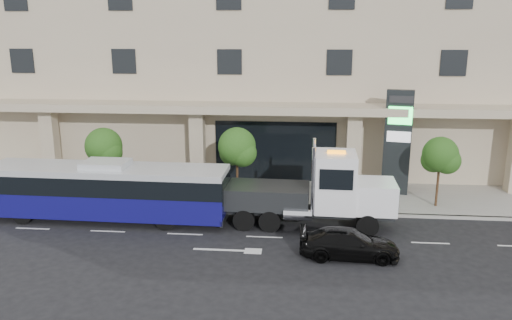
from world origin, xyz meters
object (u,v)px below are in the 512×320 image
Objects in this scene: city_bus at (108,190)px; signage_pylon at (397,142)px; tow_truck at (318,193)px; black_sedan at (349,244)px.

signage_pylon is (16.06, 5.64, 1.73)m from city_bus.
tow_truck is 2.21× the size of black_sedan.
tow_truck is 1.53× the size of signage_pylon.
city_bus is 11.15m from tow_truck.
city_bus is 1.32× the size of tow_truck.
black_sedan is 10.26m from signage_pylon.
city_bus is 2.02× the size of signage_pylon.
tow_truck is 4.03m from black_sedan.
signage_pylon reaches higher than city_bus.
city_bus is at bearing -148.61° from signage_pylon.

